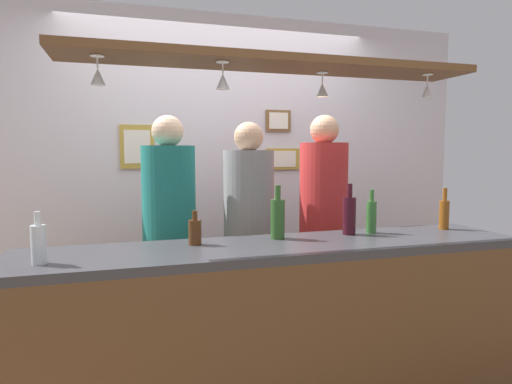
% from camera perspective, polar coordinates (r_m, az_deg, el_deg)
% --- Properties ---
extents(back_wall, '(4.40, 0.06, 2.60)m').
position_cam_1_polar(back_wall, '(3.69, -4.48, 2.39)').
color(back_wall, silver).
rests_on(back_wall, ground_plane).
extents(bar_counter, '(2.70, 0.55, 1.00)m').
position_cam_1_polar(bar_counter, '(2.29, 4.51, -15.44)').
color(bar_counter, '#38383D').
rests_on(bar_counter, ground_plane).
extents(overhead_glass_rack, '(2.20, 0.36, 0.04)m').
position_cam_1_polar(overhead_glass_rack, '(2.38, 2.89, 16.38)').
color(overhead_glass_rack, brown).
extents(hanging_wineglass_far_left, '(0.07, 0.07, 0.13)m').
position_cam_1_polar(hanging_wineglass_far_left, '(2.20, -19.86, 14.03)').
color(hanging_wineglass_far_left, silver).
rests_on(hanging_wineglass_far_left, overhead_glass_rack).
extents(hanging_wineglass_left, '(0.07, 0.07, 0.13)m').
position_cam_1_polar(hanging_wineglass_left, '(2.21, -4.33, 14.26)').
color(hanging_wineglass_left, silver).
rests_on(hanging_wineglass_left, overhead_glass_rack).
extents(hanging_wineglass_center_left, '(0.07, 0.07, 0.13)m').
position_cam_1_polar(hanging_wineglass_center_left, '(2.53, 8.60, 13.10)').
color(hanging_wineglass_center_left, silver).
rests_on(hanging_wineglass_center_left, overhead_glass_rack).
extents(hanging_wineglass_center, '(0.07, 0.07, 0.13)m').
position_cam_1_polar(hanging_wineglass_center, '(2.73, 21.34, 12.20)').
color(hanging_wineglass_center, silver).
rests_on(hanging_wineglass_center, overhead_glass_rack).
extents(person_left_teal_shirt, '(0.34, 0.34, 1.71)m').
position_cam_1_polar(person_left_teal_shirt, '(2.88, -11.20, -3.80)').
color(person_left_teal_shirt, '#2D334C').
rests_on(person_left_teal_shirt, ground_plane).
extents(person_middle_grey_shirt, '(0.34, 0.34, 1.68)m').
position_cam_1_polar(person_middle_grey_shirt, '(2.98, -0.95, -3.80)').
color(person_middle_grey_shirt, '#2D334C').
rests_on(person_middle_grey_shirt, ground_plane).
extents(person_right_red_shirt, '(0.34, 0.34, 1.74)m').
position_cam_1_polar(person_right_red_shirt, '(3.17, 8.73, -2.62)').
color(person_right_red_shirt, '#2D334C').
rests_on(person_right_red_shirt, ground_plane).
extents(bottle_beer_amber_tall, '(0.06, 0.06, 0.26)m').
position_cam_1_polar(bottle_beer_amber_tall, '(2.99, 23.26, -2.57)').
color(bottle_beer_amber_tall, brown).
rests_on(bottle_beer_amber_tall, bar_counter).
extents(bottle_soda_clear, '(0.06, 0.06, 0.23)m').
position_cam_1_polar(bottle_soda_clear, '(2.13, -26.40, -5.96)').
color(bottle_soda_clear, silver).
rests_on(bottle_soda_clear, bar_counter).
extents(bottle_wine_dark_red, '(0.08, 0.08, 0.30)m').
position_cam_1_polar(bottle_wine_dark_red, '(2.63, 12.03, -2.88)').
color(bottle_wine_dark_red, '#380F19').
rests_on(bottle_wine_dark_red, bar_counter).
extents(bottle_beer_brown_stubby, '(0.07, 0.07, 0.18)m').
position_cam_1_polar(bottle_beer_brown_stubby, '(2.32, -7.95, -5.08)').
color(bottle_beer_brown_stubby, '#512D14').
rests_on(bottle_beer_brown_stubby, bar_counter).
extents(bottle_beer_green_import, '(0.06, 0.06, 0.26)m').
position_cam_1_polar(bottle_beer_green_import, '(2.71, 14.76, -3.01)').
color(bottle_beer_green_import, '#336B2D').
rests_on(bottle_beer_green_import, bar_counter).
extents(bottle_champagne_green, '(0.08, 0.08, 0.30)m').
position_cam_1_polar(bottle_champagne_green, '(2.45, 2.84, -3.34)').
color(bottle_champagne_green, '#2D5623').
rests_on(bottle_champagne_green, bar_counter).
extents(picture_frame_upper_small, '(0.22, 0.02, 0.18)m').
position_cam_1_polar(picture_frame_upper_small, '(3.78, 2.91, 9.23)').
color(picture_frame_upper_small, brown).
rests_on(picture_frame_upper_small, back_wall).
extents(picture_frame_caricature, '(0.26, 0.02, 0.34)m').
position_cam_1_polar(picture_frame_caricature, '(3.56, -15.18, 5.69)').
color(picture_frame_caricature, '#B29338').
rests_on(picture_frame_caricature, back_wall).
extents(picture_frame_lower_pair, '(0.30, 0.02, 0.18)m').
position_cam_1_polar(picture_frame_lower_pair, '(3.79, 3.51, 4.31)').
color(picture_frame_lower_pair, '#B29338').
rests_on(picture_frame_lower_pair, back_wall).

